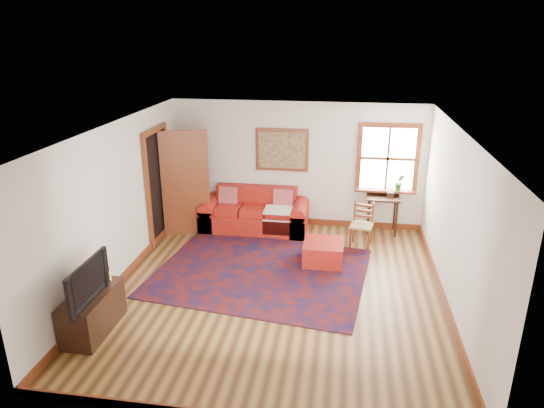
% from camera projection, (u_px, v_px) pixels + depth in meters
% --- Properties ---
extents(ground, '(5.50, 5.50, 0.00)m').
position_uv_depth(ground, '(277.00, 289.00, 7.50)').
color(ground, '#482B13').
rests_on(ground, ground).
extents(room_envelope, '(5.04, 5.54, 2.52)m').
position_uv_depth(room_envelope, '(278.00, 187.00, 6.95)').
color(room_envelope, silver).
rests_on(room_envelope, ground).
extents(window, '(1.18, 0.20, 1.38)m').
position_uv_depth(window, '(389.00, 166.00, 9.31)').
color(window, white).
rests_on(window, ground).
extents(doorway, '(0.89, 1.08, 2.14)m').
position_uv_depth(doorway, '(175.00, 183.00, 9.11)').
color(doorway, black).
rests_on(doorway, ground).
extents(framed_artwork, '(1.05, 0.07, 0.85)m').
position_uv_depth(framed_artwork, '(282.00, 150.00, 9.54)').
color(framed_artwork, brown).
rests_on(framed_artwork, ground).
extents(persian_rug, '(3.68, 3.10, 0.02)m').
position_uv_depth(persian_rug, '(261.00, 272.00, 8.01)').
color(persian_rug, '#4F0F0B').
rests_on(persian_rug, ground).
extents(red_leather_sofa, '(2.10, 0.87, 0.82)m').
position_uv_depth(red_leather_sofa, '(255.00, 216.00, 9.69)').
color(red_leather_sofa, '#A81D15').
rests_on(red_leather_sofa, ground).
extents(red_ottoman, '(0.67, 0.67, 0.38)m').
position_uv_depth(red_ottoman, '(323.00, 253.00, 8.29)').
color(red_ottoman, '#A81D15').
rests_on(red_ottoman, ground).
extents(side_table, '(0.62, 0.46, 0.74)m').
position_uv_depth(side_table, '(383.00, 203.00, 9.40)').
color(side_table, '#311A10').
rests_on(side_table, ground).
extents(ladder_back_chair, '(0.45, 0.44, 0.83)m').
position_uv_depth(ladder_back_chair, '(362.00, 223.00, 8.87)').
color(ladder_back_chair, tan).
rests_on(ladder_back_chair, ground).
extents(media_cabinet, '(0.46, 1.02, 0.56)m').
position_uv_depth(media_cabinet, '(93.00, 312.00, 6.38)').
color(media_cabinet, '#311A10').
rests_on(media_cabinet, ground).
extents(television, '(0.13, 0.96, 0.55)m').
position_uv_depth(television, '(81.00, 282.00, 6.02)').
color(television, black).
rests_on(television, media_cabinet).
extents(candle_hurricane, '(0.12, 0.12, 0.18)m').
position_uv_depth(candle_hurricane, '(106.00, 274.00, 6.60)').
color(candle_hurricane, silver).
rests_on(candle_hurricane, media_cabinet).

